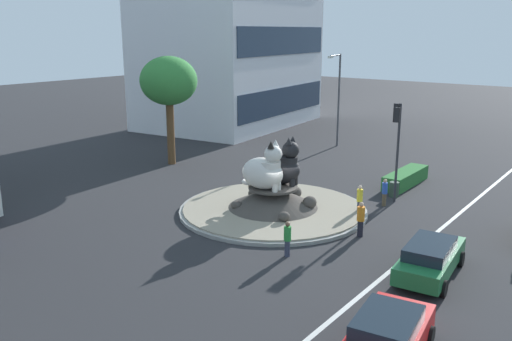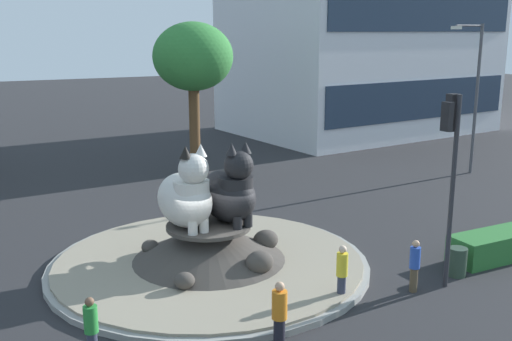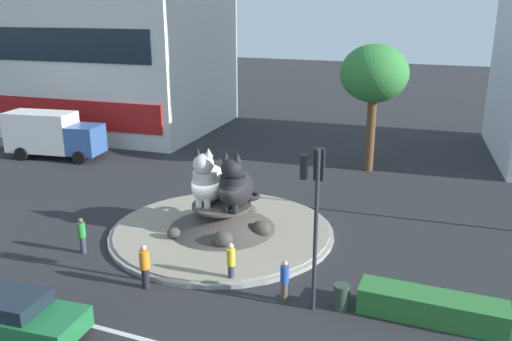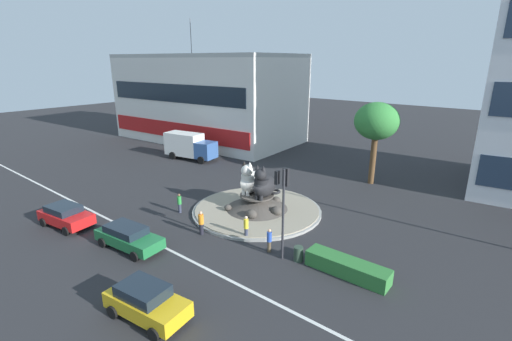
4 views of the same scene
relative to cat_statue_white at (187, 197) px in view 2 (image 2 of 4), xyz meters
The scene contains 13 objects.
ground_plane 2.49m from the cat_statue_white, ahead, with size 160.00×160.00×0.00m, color #28282B.
roundabout_island 2.02m from the cat_statue_white, ahead, with size 10.15×10.15×1.42m.
cat_statue_white is the anchor object (origin of this frame).
cat_statue_black 1.42m from the cat_statue_white, ahead, with size 1.77×2.77×2.66m.
traffic_light_mast 7.90m from the cat_statue_white, 36.18° to the right, with size 0.71×0.58×5.66m.
clipped_hedge_strip 10.93m from the cat_statue_white, 20.35° to the right, with size 4.72×1.20×0.90m, color #2D7033.
broadleaf_tree_behind_island 13.70m from the cat_statue_white, 67.57° to the left, with size 4.09×4.09×7.82m.
streetlight_arm 18.78m from the cat_statue_white, 17.38° to the left, with size 2.29×0.40×7.70m.
pedestrian_orange_shirt 5.73m from the cat_statue_white, 88.08° to the right, with size 0.37×0.37×1.71m.
pedestrian_blue_shirt 7.05m from the cat_statue_white, 40.66° to the right, with size 0.30×0.30×1.56m.
pedestrian_yellow_shirt 5.27m from the cat_statue_white, 53.83° to the right, with size 0.32×0.32×1.65m.
pedestrian_green_shirt 5.82m from the cat_statue_white, 133.47° to the right, with size 0.32×0.32×1.58m.
litter_bin 8.55m from the cat_statue_white, 30.38° to the right, with size 0.56×0.56×0.90m.
Camera 2 is at (-6.82, -16.63, 7.37)m, focal length 41.93 mm.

